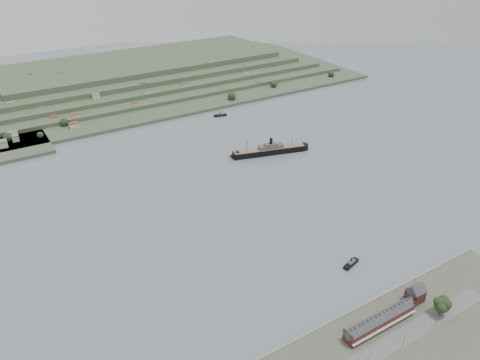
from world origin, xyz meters
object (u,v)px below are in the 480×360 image
gabled_building (416,293)px  steamship (267,151)px  terrace_row (380,320)px  fig_tree (443,305)px  tugboat (351,263)px

gabled_building → steamship: bearing=79.1°
gabled_building → terrace_row: bearing=-173.9°
gabled_building → fig_tree: gabled_building is taller
steamship → tugboat: (-55.59, -191.57, -2.42)m
gabled_building → steamship: (47.03, 243.14, -4.04)m
fig_tree → steamship: bearing=80.7°
steamship → fig_tree: size_ratio=6.57×
terrace_row → fig_tree: size_ratio=3.98×
fig_tree → gabled_building: bearing=103.4°
gabled_building → steamship: steamship is taller
gabled_building → tugboat: 52.68m
tugboat → fig_tree: (12.84, -69.51, 8.81)m
tugboat → fig_tree: size_ratio=1.17×
gabled_building → steamship: 247.68m
steamship → tugboat: 199.48m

